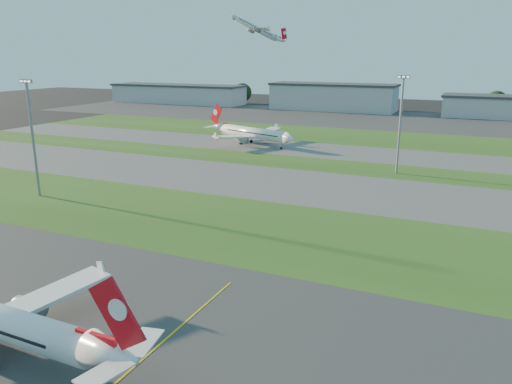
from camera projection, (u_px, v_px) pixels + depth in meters
The scene contains 16 objects.
grass_strip_a at pixel (261, 230), 91.07m from camera, with size 300.00×34.00×0.01m, color #264A18.
taxiway_a at pixel (317, 187), 120.02m from camera, with size 300.00×32.00×0.01m, color #515154.
grass_strip_b at pixel (344, 167), 141.96m from camera, with size 300.00×18.00×0.01m, color #264A18.
taxiway_b at pixel (361, 154), 161.27m from camera, with size 300.00×26.00×0.01m, color #515154.
grass_strip_c at pixel (381, 139), 190.23m from camera, with size 300.00×40.00×0.01m, color #264A18.
apron_far at pixel (405, 120), 242.88m from camera, with size 400.00×80.00×0.01m, color #333335.
airliner_taxiing at pixel (252, 133), 175.88m from camera, with size 36.25×30.63×11.77m.
airliner_departing at pixel (256, 28), 263.20m from camera, with size 23.44×23.08×9.73m.
light_mast_west at pixel (32, 131), 109.08m from camera, with size 3.20×0.70×25.80m.
light_mast_centre at pixel (400, 118), 130.29m from camera, with size 3.20×0.70×25.80m.
hangar_far_west at pixel (178, 94), 327.45m from camera, with size 91.80×23.00×12.20m.
hangar_west at pixel (333, 97), 285.14m from camera, with size 71.40×23.00×15.20m.
tree_far_west at pixel (140, 90), 354.73m from camera, with size 11.00×11.00×12.00m.
tree_west at pixel (242, 93), 324.38m from camera, with size 12.10×12.10×13.20m.
tree_mid_west at pixel (381, 100), 285.30m from camera, with size 9.90×9.90×10.80m.
tree_mid_east at pixel (496, 102), 263.72m from camera, with size 11.55×11.55×12.60m.
Camera 1 is at (34.70, -26.65, 30.84)m, focal length 35.00 mm.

